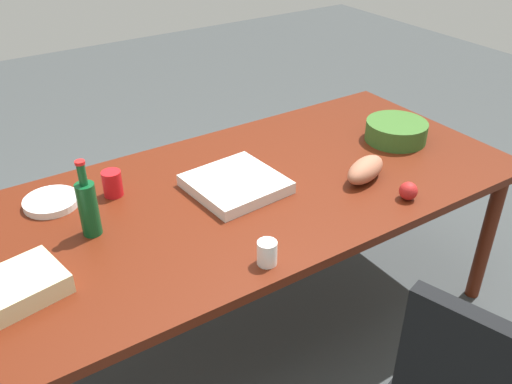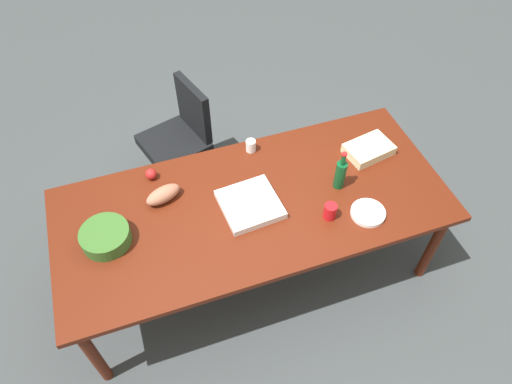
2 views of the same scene
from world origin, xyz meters
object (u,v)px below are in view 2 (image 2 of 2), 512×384
(apple_red, at_px, (151,174))
(red_solo_cup, at_px, (330,211))
(office_chair, at_px, (180,147))
(sheet_cake, at_px, (369,149))
(pizza_box, at_px, (250,204))
(paper_plate_stack, at_px, (368,213))
(conference_table, at_px, (253,209))
(paper_cup, at_px, (251,146))
(bread_loaf, at_px, (163,195))
(wine_bottle, at_px, (340,174))
(salad_bowl, at_px, (105,237))

(apple_red, distance_m, red_solo_cup, 1.22)
(office_chair, bearing_deg, red_solo_cup, -62.49)
(office_chair, relative_size, sheet_cake, 2.93)
(apple_red, relative_size, pizza_box, 0.21)
(office_chair, relative_size, paper_plate_stack, 4.26)
(conference_table, height_order, sheet_cake, sheet_cake)
(sheet_cake, height_order, paper_cup, paper_cup)
(office_chair, distance_m, bread_loaf, 1.02)
(sheet_cake, height_order, red_solo_cup, red_solo_cup)
(paper_plate_stack, bearing_deg, conference_table, 153.95)
(pizza_box, distance_m, wine_bottle, 0.62)
(apple_red, xyz_separation_m, sheet_cake, (1.50, -0.27, -0.00))
(red_solo_cup, distance_m, salad_bowl, 1.38)
(bread_loaf, xyz_separation_m, paper_plate_stack, (1.20, -0.54, -0.04))
(apple_red, bearing_deg, red_solo_cup, -34.74)
(wine_bottle, height_order, paper_cup, wine_bottle)
(sheet_cake, bearing_deg, paper_plate_stack, -117.90)
(bread_loaf, height_order, sheet_cake, bread_loaf)
(conference_table, distance_m, apple_red, 0.73)
(paper_cup, bearing_deg, apple_red, -177.68)
(conference_table, height_order, paper_plate_stack, paper_plate_stack)
(conference_table, distance_m, wine_bottle, 0.62)
(conference_table, distance_m, pizza_box, 0.10)
(sheet_cake, height_order, salad_bowl, salad_bowl)
(red_solo_cup, height_order, salad_bowl, red_solo_cup)
(pizza_box, bearing_deg, bread_loaf, 150.36)
(bread_loaf, relative_size, sheet_cake, 0.75)
(wine_bottle, relative_size, paper_cup, 3.40)
(office_chair, height_order, salad_bowl, office_chair)
(pizza_box, height_order, sheet_cake, sheet_cake)
(apple_red, relative_size, red_solo_cup, 0.69)
(wine_bottle, bearing_deg, bread_loaf, 166.82)
(red_solo_cup, bearing_deg, pizza_box, 151.99)
(office_chair, distance_m, salad_bowl, 1.34)
(bread_loaf, bearing_deg, paper_plate_stack, -24.41)
(sheet_cake, bearing_deg, conference_table, -169.80)
(office_chair, relative_size, bread_loaf, 3.91)
(red_solo_cup, bearing_deg, apple_red, 145.26)
(apple_red, relative_size, paper_plate_stack, 0.35)
(bread_loaf, distance_m, paper_plate_stack, 1.32)
(office_chair, height_order, paper_plate_stack, office_chair)
(conference_table, distance_m, office_chair, 1.18)
(pizza_box, height_order, red_solo_cup, red_solo_cup)
(bread_loaf, bearing_deg, office_chair, 73.44)
(conference_table, xyz_separation_m, sheet_cake, (0.92, 0.17, 0.10))
(pizza_box, bearing_deg, red_solo_cup, -32.38)
(conference_table, relative_size, apple_red, 33.58)
(pizza_box, distance_m, sheet_cake, 0.96)
(apple_red, relative_size, salad_bowl, 0.25)
(wine_bottle, distance_m, paper_plate_stack, 0.31)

